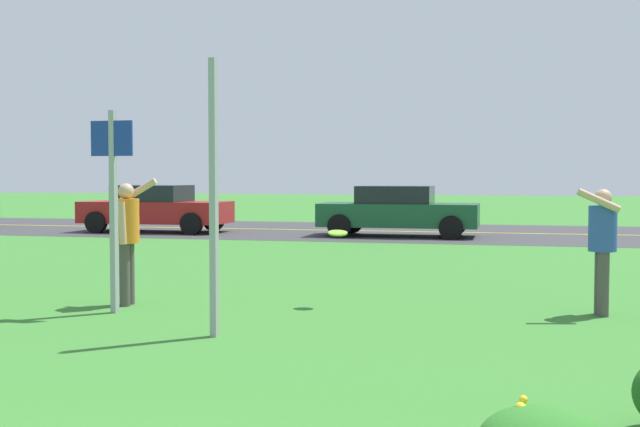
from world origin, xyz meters
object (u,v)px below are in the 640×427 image
sign_post_by_roadside (214,198)px  person_thrower_orange_shirt (127,232)px  person_catcher_blue_shirt (602,240)px  car_red_center_left (155,208)px  car_dark_green_center_right (398,211)px  frisbee_lime (338,233)px  sign_post_near_path (113,191)px

sign_post_by_roadside → person_thrower_orange_shirt: sign_post_by_roadside is taller
person_catcher_blue_shirt → car_red_center_left: 16.98m
car_dark_green_center_right → sign_post_by_roadside: bearing=-89.8°
person_catcher_blue_shirt → frisbee_lime: person_catcher_blue_shirt is taller
sign_post_by_roadside → car_dark_green_center_right: size_ratio=0.66×
person_catcher_blue_shirt → frisbee_lime: bearing=-179.0°
person_thrower_orange_shirt → car_dark_green_center_right: size_ratio=0.38×
frisbee_lime → car_dark_green_center_right: size_ratio=0.06×
person_thrower_orange_shirt → car_dark_green_center_right: person_thrower_orange_shirt is taller
sign_post_by_roadside → car_red_center_left: size_ratio=0.66×
person_catcher_blue_shirt → frisbee_lime: 3.33m
sign_post_near_path → person_thrower_orange_shirt: size_ratio=1.49×
sign_post_near_path → frisbee_lime: bearing=24.3°
person_catcher_blue_shirt → car_red_center_left: size_ratio=0.35×
person_catcher_blue_shirt → frisbee_lime: (-3.33, -0.06, 0.03)m
person_thrower_orange_shirt → car_dark_green_center_right: bearing=81.9°
person_thrower_orange_shirt → frisbee_lime: 2.81m
person_thrower_orange_shirt → sign_post_by_roadside: bearing=-41.6°
sign_post_near_path → car_red_center_left: size_ratio=0.57×
person_thrower_orange_shirt → car_red_center_left: (-5.72, 12.90, -0.24)m
sign_post_near_path → sign_post_by_roadside: 2.08m
sign_post_by_roadside → car_dark_green_center_right: sign_post_by_roadside is taller
sign_post_by_roadside → person_catcher_blue_shirt: (4.19, 2.35, -0.55)m
sign_post_near_path → person_catcher_blue_shirt: bearing=11.8°
person_thrower_orange_shirt → car_red_center_left: 14.11m
sign_post_by_roadside → car_dark_green_center_right: bearing=90.2°
sign_post_near_path → frisbee_lime: size_ratio=9.79×
person_thrower_orange_shirt → person_catcher_blue_shirt: 6.11m
car_red_center_left → sign_post_by_roadside: bearing=-62.4°
sign_post_near_path → car_dark_green_center_right: 13.60m
sign_post_near_path → car_dark_green_center_right: size_ratio=0.57×
sign_post_by_roadside → car_red_center_left: bearing=117.6°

